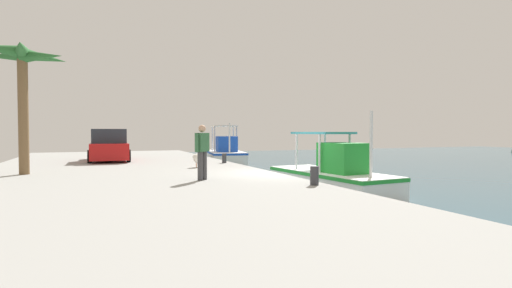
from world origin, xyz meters
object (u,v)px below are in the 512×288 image
object	(u,v)px
fishing_boat_second	(332,176)
fisherman_standing	(202,150)
pelican	(198,157)
mooring_bollard_third	(314,176)
parked_car	(109,146)
mooring_bollard_second	(224,158)
fishing_boat_nearest	(225,155)
palm_tree	(23,65)
mooring_bollard_nearest	(201,153)

from	to	relation	value
fishing_boat_second	fisherman_standing	distance (m)	5.30
pelican	mooring_bollard_third	world-z (taller)	pelican
mooring_bollard_third	pelican	bearing A→B (deg)	-165.85
fishing_boat_second	parked_car	distance (m)	11.27
fishing_boat_second	mooring_bollard_third	world-z (taller)	fishing_boat_second
mooring_bollard_second	parked_car	bearing A→B (deg)	-125.05
fishing_boat_nearest	palm_tree	distance (m)	14.34
fishing_boat_second	pelican	xyz separation A→B (m)	(-3.34, -4.21, 0.58)
fishing_boat_nearest	palm_tree	xyz separation A→B (m)	(9.46, -10.09, 3.78)
parked_car	mooring_bollard_third	size ratio (longest dim) A/B	8.10
pelican	mooring_bollard_second	world-z (taller)	pelican
fishing_boat_nearest	parked_car	bearing A→B (deg)	-61.37
mooring_bollard_second	pelican	bearing A→B (deg)	-44.50
fisherman_standing	parked_car	bearing A→B (deg)	-165.83
pelican	mooring_bollard_nearest	xyz separation A→B (m)	(-5.93, 1.62, -0.18)
pelican	parked_car	size ratio (longest dim) A/B	0.21
mooring_bollard_third	mooring_bollard_second	bearing A→B (deg)	180.00
mooring_bollard_third	fishing_boat_second	bearing A→B (deg)	140.24
fisherman_standing	mooring_bollard_second	xyz separation A→B (m)	(-5.87, 2.53, -0.68)
fishing_boat_second	mooring_bollard_nearest	size ratio (longest dim) A/B	13.25
mooring_bollard_second	palm_tree	size ratio (longest dim) A/B	0.10
fishing_boat_second	mooring_bollard_third	bearing A→B (deg)	-39.76
pelican	parked_car	distance (m)	6.03
pelican	palm_tree	size ratio (longest dim) A/B	0.20
fishing_boat_nearest	mooring_bollard_nearest	world-z (taller)	fishing_boat_nearest
mooring_bollard_second	palm_tree	distance (m)	8.69
parked_car	palm_tree	size ratio (longest dim) A/B	0.96
parked_car	mooring_bollard_nearest	world-z (taller)	parked_car
fishing_boat_nearest	fishing_boat_second	xyz separation A→B (m)	(12.37, 0.19, -0.07)
fishing_boat_nearest	mooring_bollard_second	bearing A→B (deg)	-17.95
palm_tree	pelican	bearing A→B (deg)	93.97
pelican	fishing_boat_second	bearing A→B (deg)	51.59
mooring_bollard_second	mooring_bollard_nearest	bearing A→B (deg)	180.00
mooring_bollard_second	mooring_bollard_third	distance (m)	8.10
pelican	mooring_bollard_third	xyz separation A→B (m)	(6.44, 1.62, -0.14)
fishing_boat_nearest	fisherman_standing	xyz separation A→B (m)	(13.25, -4.92, 1.02)
fishing_boat_second	mooring_bollard_nearest	world-z (taller)	fishing_boat_second
fishing_boat_nearest	fishing_boat_second	size ratio (longest dim) A/B	0.89
mooring_bollard_third	parked_car	bearing A→B (deg)	-157.07
pelican	fisherman_standing	distance (m)	4.34
mooring_bollard_nearest	fishing_boat_nearest	bearing A→B (deg)	142.43
mooring_bollard_nearest	parked_car	bearing A→B (deg)	-80.04
pelican	palm_tree	distance (m)	6.91
mooring_bollard_nearest	mooring_bollard_second	distance (m)	4.27
pelican	fisherman_standing	bearing A→B (deg)	-12.06
fisherman_standing	mooring_bollard_second	world-z (taller)	fisherman_standing
fishing_boat_nearest	fishing_boat_second	world-z (taller)	fishing_boat_second
palm_tree	fishing_boat_nearest	bearing A→B (deg)	133.14
fishing_boat_second	palm_tree	size ratio (longest dim) A/B	1.33
fisherman_standing	mooring_bollard_second	bearing A→B (deg)	156.72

